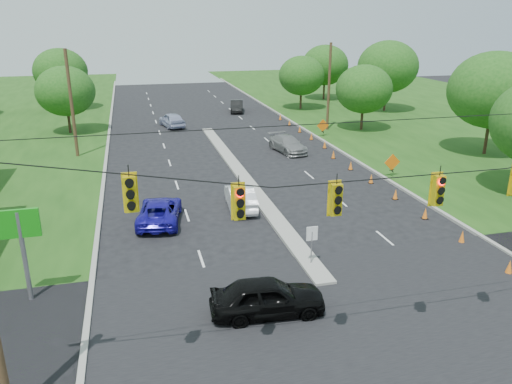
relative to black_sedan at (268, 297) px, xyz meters
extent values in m
plane|color=black|center=(3.12, -2.54, -0.78)|extent=(160.00, 160.00, 0.00)
cube|color=black|center=(3.12, -2.54, -0.78)|extent=(160.00, 14.00, 0.02)
cube|color=gray|center=(-6.98, 27.46, -0.78)|extent=(0.25, 110.00, 0.16)
cube|color=gray|center=(13.22, 27.46, -0.78)|extent=(0.25, 110.00, 0.16)
cube|color=gray|center=(3.12, 18.46, -0.78)|extent=(1.00, 34.00, 0.18)
cylinder|color=gray|center=(3.12, 3.46, 0.12)|extent=(0.06, 0.06, 1.80)
cube|color=white|center=(3.12, 3.46, 0.92)|extent=(0.55, 0.04, 0.70)
cylinder|color=black|center=(3.12, -3.54, 6.22)|extent=(24.00, 0.04, 0.04)
cube|color=yellow|center=(-4.88, -3.54, 5.97)|extent=(0.34, 0.24, 1.00)
cube|color=yellow|center=(-1.88, -3.54, 5.44)|extent=(0.34, 0.24, 1.00)
cube|color=yellow|center=(1.12, -3.54, 5.27)|extent=(0.34, 0.24, 1.00)
cube|color=yellow|center=(4.62, -3.54, 5.27)|extent=(0.34, 0.24, 1.00)
cylinder|color=#422D1C|center=(-9.38, 27.46, 3.72)|extent=(0.28, 0.28, 9.00)
cylinder|color=#422D1C|center=(15.62, 32.46, 3.72)|extent=(0.28, 0.28, 9.00)
cylinder|color=gray|center=(-9.38, 3.46, 1.22)|extent=(0.20, 0.20, 4.00)
cube|color=#128911|center=(-9.38, 3.46, 2.72)|extent=(1.60, 0.15, 1.20)
cone|color=orange|center=(11.77, 0.46, -0.43)|extent=(0.32, 0.32, 0.70)
cone|color=orange|center=(11.77, 3.96, -0.43)|extent=(0.32, 0.32, 0.70)
cone|color=orange|center=(11.77, 7.46, -0.43)|extent=(0.32, 0.32, 0.70)
cone|color=orange|center=(11.77, 10.96, -0.43)|extent=(0.32, 0.32, 0.70)
cone|color=orange|center=(11.77, 14.46, -0.43)|extent=(0.32, 0.32, 0.70)
cone|color=orange|center=(11.77, 17.96, -0.43)|extent=(0.32, 0.32, 0.70)
cone|color=orange|center=(11.77, 21.46, -0.43)|extent=(0.32, 0.32, 0.70)
cone|color=orange|center=(12.37, 24.96, -0.43)|extent=(0.32, 0.32, 0.70)
cone|color=orange|center=(12.37, 28.46, -0.43)|extent=(0.32, 0.32, 0.70)
cone|color=orange|center=(12.37, 31.96, -0.43)|extent=(0.32, 0.32, 0.70)
cone|color=orange|center=(12.37, 35.46, -0.43)|extent=(0.32, 0.32, 0.70)
cone|color=orange|center=(12.37, 38.96, -0.43)|extent=(0.32, 0.32, 0.70)
cube|color=black|center=(13.92, 15.46, -0.23)|extent=(0.06, 0.58, 0.26)
cube|color=black|center=(13.92, 15.46, -0.23)|extent=(0.06, 0.58, 0.26)
cube|color=orange|center=(13.92, 15.46, 0.37)|extent=(1.27, 0.05, 1.27)
cube|color=black|center=(13.92, 29.46, -0.23)|extent=(0.06, 0.58, 0.26)
cube|color=black|center=(13.92, 29.46, -0.23)|extent=(0.06, 0.58, 0.26)
cube|color=orange|center=(13.92, 29.46, 0.37)|extent=(1.27, 0.05, 1.27)
cylinder|color=black|center=(-10.88, 37.46, 0.48)|extent=(0.28, 0.28, 2.52)
ellipsoid|color=#194C14|center=(-10.88, 37.46, 3.56)|extent=(5.88, 5.88, 5.04)
cylinder|color=black|center=(-12.88, 52.46, 0.66)|extent=(0.28, 0.28, 2.88)
ellipsoid|color=#194C14|center=(-12.88, 52.46, 4.18)|extent=(6.72, 6.72, 5.76)
cylinder|color=black|center=(25.12, 19.46, 0.84)|extent=(0.28, 0.28, 3.24)
ellipsoid|color=#194C14|center=(25.12, 19.46, 4.80)|extent=(7.56, 7.56, 6.48)
cylinder|color=black|center=(19.12, 31.46, 0.48)|extent=(0.28, 0.28, 2.52)
ellipsoid|color=#194C14|center=(19.12, 31.46, 3.56)|extent=(5.88, 5.88, 5.04)
cylinder|color=black|center=(27.12, 41.46, 0.84)|extent=(0.28, 0.28, 3.24)
ellipsoid|color=#194C14|center=(27.12, 41.46, 4.80)|extent=(7.56, 7.56, 6.48)
cylinder|color=black|center=(23.12, 52.46, 0.66)|extent=(0.28, 0.28, 2.88)
ellipsoid|color=#194C14|center=(23.12, 52.46, 4.18)|extent=(6.72, 6.72, 5.76)
cylinder|color=black|center=(17.12, 45.46, 0.48)|extent=(0.28, 0.28, 2.52)
ellipsoid|color=#194C14|center=(17.12, 45.46, 3.56)|extent=(5.88, 5.88, 5.04)
imported|color=black|center=(0.00, 0.00, 0.00)|extent=(4.70, 2.16, 1.56)
imported|color=white|center=(1.54, 11.90, -0.05)|extent=(1.88, 4.56, 1.47)
imported|color=#19119B|center=(-3.50, 10.83, -0.09)|extent=(3.09, 5.27, 1.38)
imported|color=gray|center=(8.68, 24.58, -0.07)|extent=(2.78, 5.15, 1.42)
imported|color=#9EA5C5|center=(-0.33, 38.08, 0.01)|extent=(2.86, 4.96, 1.59)
imported|color=black|center=(8.55, 45.54, -0.05)|extent=(2.43, 4.67, 1.47)
camera|label=1|loc=(-4.71, -16.69, 10.44)|focal=35.00mm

